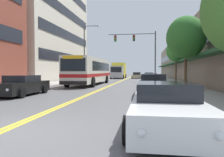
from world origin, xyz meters
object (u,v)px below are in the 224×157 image
at_px(car_champagne_parked_right_end, 150,79).
at_px(street_tree_right_mid, 186,38).
at_px(car_white_parked_right_foreground, 166,107).
at_px(street_lamp_left_far, 87,48).
at_px(fire_hydrant, 180,87).
at_px(car_red_parked_left_far, 96,77).
at_px(traffic_signal_mast, 140,46).
at_px(city_bus, 91,70).
at_px(car_charcoal_parked_right_mid, 149,76).
at_px(street_tree_right_far, 176,51).
at_px(car_black_parked_left_mid, 21,86).
at_px(car_dark_grey_parked_right_far, 153,85).
at_px(car_beige_moving_lead, 137,76).
at_px(box_truck, 119,70).

distance_m(car_champagne_parked_right_end, street_tree_right_mid, 8.29).
height_order(car_white_parked_right_foreground, car_champagne_parked_right_end, car_champagne_parked_right_end).
distance_m(street_lamp_left_far, fire_hydrant, 21.06).
distance_m(car_red_parked_left_far, traffic_signal_mast, 8.76).
relative_size(traffic_signal_mast, street_tree_right_mid, 1.22).
bearing_deg(city_bus, car_charcoal_parked_right_mid, 69.16).
height_order(street_tree_right_mid, street_tree_right_far, street_tree_right_mid).
xyz_separation_m(city_bus, traffic_signal_mast, (5.43, 8.51, 3.66)).
bearing_deg(car_red_parked_left_far, street_tree_right_far, -23.43).
bearing_deg(car_champagne_parked_right_end, car_black_parked_left_mid, -123.20).
distance_m(car_red_parked_left_far, car_dark_grey_parked_right_far, 21.89).
relative_size(car_dark_grey_parked_right_far, traffic_signal_mast, 0.57).
height_order(car_white_parked_right_foreground, car_beige_moving_lead, car_beige_moving_lead).
distance_m(car_red_parked_left_far, car_charcoal_parked_right_mid, 12.00).
bearing_deg(street_lamp_left_far, car_champagne_parked_right_end, -30.43).
relative_size(car_black_parked_left_mid, street_tree_right_far, 0.88).
distance_m(car_champagne_parked_right_end, traffic_signal_mast, 8.48).
height_order(car_charcoal_parked_right_mid, traffic_signal_mast, traffic_signal_mast).
distance_m(car_beige_moving_lead, street_tree_right_mid, 27.86).
xyz_separation_m(box_truck, fire_hydrant, (7.81, -31.68, -1.12)).
bearing_deg(car_black_parked_left_mid, car_charcoal_parked_right_mid, 73.77).
height_order(car_charcoal_parked_right_mid, car_dark_grey_parked_right_far, car_dark_grey_parked_right_far).
distance_m(car_black_parked_left_mid, car_dark_grey_parked_right_far, 8.64).
bearing_deg(car_red_parked_left_far, traffic_signal_mast, -12.68).
bearing_deg(fire_hydrant, city_bus, 129.29).
bearing_deg(city_bus, car_white_parked_right_foreground, -69.72).
bearing_deg(city_bus, street_tree_right_far, 25.62).
bearing_deg(car_red_parked_left_far, car_champagne_parked_right_end, -44.59).
xyz_separation_m(street_lamp_left_far, street_tree_right_far, (12.68, -2.16, -0.80)).
bearing_deg(street_tree_right_mid, city_bus, 151.84).
height_order(box_truck, traffic_signal_mast, traffic_signal_mast).
relative_size(car_white_parked_right_foreground, street_tree_right_mid, 0.80).
bearing_deg(car_beige_moving_lead, street_tree_right_far, -71.32).
bearing_deg(car_champagne_parked_right_end, street_tree_right_mid, -67.55).
bearing_deg(car_dark_grey_parked_right_far, car_white_parked_right_foreground, -89.67).
height_order(city_bus, car_black_parked_left_mid, city_bus).
bearing_deg(street_tree_right_far, city_bus, -154.38).
relative_size(car_champagne_parked_right_end, street_lamp_left_far, 0.52).
height_order(street_tree_right_far, fire_hydrant, street_tree_right_far).
distance_m(city_bus, box_truck, 21.31).
relative_size(city_bus, fire_hydrant, 15.10).
bearing_deg(car_red_parked_left_far, car_charcoal_parked_right_mid, 43.34).
height_order(car_charcoal_parked_right_mid, car_champagne_parked_right_end, car_champagne_parked_right_end).
distance_m(car_dark_grey_parked_right_far, box_truck, 31.95).
relative_size(car_black_parked_left_mid, traffic_signal_mast, 0.64).
bearing_deg(car_champagne_parked_right_end, fire_hydrant, -82.41).
bearing_deg(traffic_signal_mast, street_lamp_left_far, -169.72).
distance_m(car_black_parked_left_mid, car_red_parked_left_far, 21.65).
relative_size(car_black_parked_left_mid, car_white_parked_right_foreground, 0.98).
distance_m(car_black_parked_left_mid, box_truck, 32.94).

